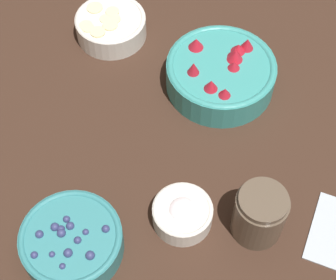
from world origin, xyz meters
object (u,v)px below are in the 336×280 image
bowl_blueberries (72,241)px  jar_chocolate (259,215)px  bowl_strawberries (221,72)px  bowl_cream (182,213)px

bowl_blueberries → jar_chocolate: size_ratio=1.63×
jar_chocolate → bowl_blueberries: bearing=97.7°
bowl_strawberries → jar_chocolate: bearing=-171.1°
bowl_cream → jar_chocolate: bearing=-95.8°
bowl_cream → jar_chocolate: 0.13m
bowl_cream → jar_chocolate: (-0.01, -0.12, 0.02)m
bowl_cream → jar_chocolate: jar_chocolate is taller
bowl_strawberries → bowl_cream: 0.30m
bowl_strawberries → bowl_cream: bowl_strawberries is taller
bowl_strawberries → bowl_cream: (-0.29, 0.08, -0.01)m
bowl_strawberries → jar_chocolate: jar_chocolate is taller
bowl_cream → jar_chocolate: size_ratio=0.99×
bowl_blueberries → jar_chocolate: 0.30m
bowl_strawberries → bowl_blueberries: (-0.35, 0.25, -0.01)m
bowl_blueberries → bowl_cream: bearing=-73.5°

